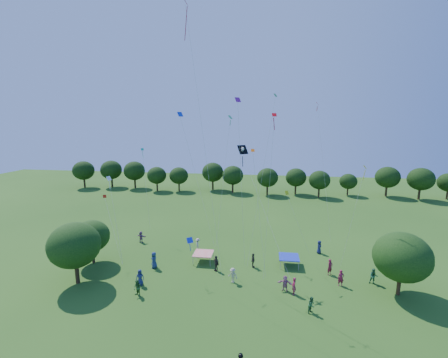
% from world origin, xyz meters
% --- Properties ---
extents(near_tree_west, '(5.02, 5.02, 6.36)m').
position_xyz_m(near_tree_west, '(-14.90, 13.02, 4.09)').
color(near_tree_west, '#422B19').
rests_on(near_tree_west, ground).
extents(near_tree_north, '(4.03, 4.03, 5.07)m').
position_xyz_m(near_tree_north, '(-15.86, 17.47, 3.25)').
color(near_tree_north, '#422B19').
rests_on(near_tree_north, ground).
extents(near_tree_east, '(5.08, 5.08, 6.10)m').
position_xyz_m(near_tree_east, '(16.51, 15.35, 3.81)').
color(near_tree_east, '#422B19').
rests_on(near_tree_east, ground).
extents(treeline, '(88.01, 8.77, 6.77)m').
position_xyz_m(treeline, '(-1.73, 55.43, 4.09)').
color(treeline, '#422B19').
rests_on(treeline, ground).
extents(tent_red_stripe, '(2.20, 2.20, 1.10)m').
position_xyz_m(tent_red_stripe, '(-3.21, 19.44, 1.04)').
color(tent_red_stripe, red).
rests_on(tent_red_stripe, ground).
extents(tent_blue, '(2.20, 2.20, 1.10)m').
position_xyz_m(tent_blue, '(6.64, 19.85, 1.04)').
color(tent_blue, '#1C30B7').
rests_on(tent_blue, ground).
extents(crowd_person_0, '(0.57, 0.96, 1.87)m').
position_xyz_m(crowd_person_0, '(-8.36, 17.21, 0.94)').
color(crowd_person_0, navy).
rests_on(crowd_person_0, ground).
extents(crowd_person_1, '(0.64, 0.44, 1.66)m').
position_xyz_m(crowd_person_1, '(11.47, 16.21, 0.83)').
color(crowd_person_1, maroon).
rests_on(crowd_person_1, ground).
extents(crowd_person_2, '(0.89, 0.75, 1.58)m').
position_xyz_m(crowd_person_2, '(-7.90, 11.68, 0.79)').
color(crowd_person_2, '#295D27').
rests_on(crowd_person_2, ground).
extents(crowd_person_3, '(0.77, 1.09, 1.53)m').
position_xyz_m(crowd_person_3, '(-4.61, 22.66, 0.76)').
color(crowd_person_3, beige).
rests_on(crowd_person_3, ground).
extents(crowd_person_4, '(1.04, 1.08, 1.75)m').
position_xyz_m(crowd_person_4, '(-1.38, 17.52, 0.88)').
color(crowd_person_4, '#38312D').
rests_on(crowd_person_4, ground).
extents(crowd_person_5, '(1.50, 0.74, 1.54)m').
position_xyz_m(crowd_person_5, '(5.90, 14.54, 0.77)').
color(crowd_person_5, '#A15E82').
rests_on(crowd_person_5, ground).
extents(crowd_person_6, '(0.47, 0.83, 1.65)m').
position_xyz_m(crowd_person_6, '(10.62, 23.72, 0.82)').
color(crowd_person_6, '#1A1E4D').
rests_on(crowd_person_6, ground).
extents(crowd_person_7, '(0.78, 0.74, 1.77)m').
position_xyz_m(crowd_person_7, '(10.84, 18.34, 0.89)').
color(crowd_person_7, maroon).
rests_on(crowd_person_7, ground).
extents(crowd_person_8, '(0.86, 0.57, 1.62)m').
position_xyz_m(crowd_person_8, '(14.83, 17.04, 0.81)').
color(crowd_person_8, '#2B6645').
rests_on(crowd_person_8, ground).
extents(crowd_person_9, '(1.12, 0.83, 1.57)m').
position_xyz_m(crowd_person_9, '(0.71, 15.33, 0.78)').
color(crowd_person_9, '#AFA88C').
rests_on(crowd_person_9, ground).
extents(crowd_person_10, '(0.58, 1.03, 1.66)m').
position_xyz_m(crowd_person_10, '(2.62, 18.88, 0.83)').
color(crowd_person_10, '#39342D').
rests_on(crowd_person_10, ground).
extents(crowd_person_11, '(1.53, 0.88, 1.55)m').
position_xyz_m(crowd_person_11, '(-12.82, 23.97, 0.78)').
color(crowd_person_11, '#824C7A').
rests_on(crowd_person_11, ground).
extents(crowd_person_12, '(0.89, 0.62, 1.64)m').
position_xyz_m(crowd_person_12, '(-8.44, 13.55, 0.82)').
color(crowd_person_12, navy).
rests_on(crowd_person_12, ground).
extents(crowd_person_13, '(0.49, 0.68, 1.69)m').
position_xyz_m(crowd_person_13, '(6.68, 14.00, 0.85)').
color(crowd_person_13, maroon).
rests_on(crowd_person_13, ground).
extents(crowd_person_14, '(0.75, 0.82, 1.48)m').
position_xyz_m(crowd_person_14, '(7.95, 11.34, 0.74)').
color(crowd_person_14, '#25572E').
rests_on(crowd_person_14, ground).
extents(pirate_kite, '(6.03, 8.22, 12.39)m').
position_xyz_m(pirate_kite, '(1.42, 19.14, 12.90)').
color(pirate_kite, black).
extents(red_high_kite, '(4.44, 4.71, 26.50)m').
position_xyz_m(red_high_kite, '(-3.51, 16.97, 22.50)').
color(red_high_kite, red).
extents(small_kite_0, '(0.81, 0.36, 15.58)m').
position_xyz_m(small_kite_0, '(4.22, 14.04, 12.49)').
color(small_kite_0, red).
extents(small_kite_1, '(4.18, 4.55, 6.39)m').
position_xyz_m(small_kite_1, '(-14.03, 18.32, 5.98)').
color(small_kite_1, red).
extents(small_kite_2, '(3.20, 2.28, 7.74)m').
position_xyz_m(small_kite_2, '(6.62, 18.95, 7.29)').
color(small_kite_2, yellow).
extents(small_kite_3, '(1.49, 4.48, 15.67)m').
position_xyz_m(small_kite_3, '(-1.04, 24.50, 13.58)').
color(small_kite_3, '#1C9D55').
extents(small_kite_4, '(1.16, 0.69, 3.29)m').
position_xyz_m(small_kite_4, '(-3.63, 15.25, 4.10)').
color(small_kite_4, '#1429CC').
extents(small_kite_5, '(1.23, 0.59, 17.16)m').
position_xyz_m(small_kite_5, '(1.15, 16.81, 14.17)').
color(small_kite_5, '#8F178F').
extents(small_kite_6, '(3.56, 4.62, 8.63)m').
position_xyz_m(small_kite_6, '(-13.78, 18.72, 8.25)').
color(small_kite_6, white).
extents(small_kite_7, '(1.77, 2.53, 11.19)m').
position_xyz_m(small_kite_7, '(-13.35, 27.44, 9.49)').
color(small_kite_7, '#0DCB9B').
extents(small_kite_8, '(2.10, 5.04, 17.45)m').
position_xyz_m(small_kite_8, '(10.72, 28.16, 14.48)').
color(small_kite_8, red).
extents(small_kite_9, '(1.67, 0.33, 12.44)m').
position_xyz_m(small_kite_9, '(3.04, 14.35, 9.58)').
color(small_kite_9, orange).
extents(small_kite_10, '(1.46, 1.32, 10.83)m').
position_xyz_m(small_kite_10, '(12.74, 17.01, 9.57)').
color(small_kite_10, yellow).
extents(small_kite_11, '(2.67, 3.68, 17.71)m').
position_xyz_m(small_kite_11, '(3.78, 18.57, 13.23)').
color(small_kite_11, green).
extents(small_kite_12, '(3.96, 1.13, 15.94)m').
position_xyz_m(small_kite_12, '(-5.01, 20.33, 13.66)').
color(small_kite_12, blue).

